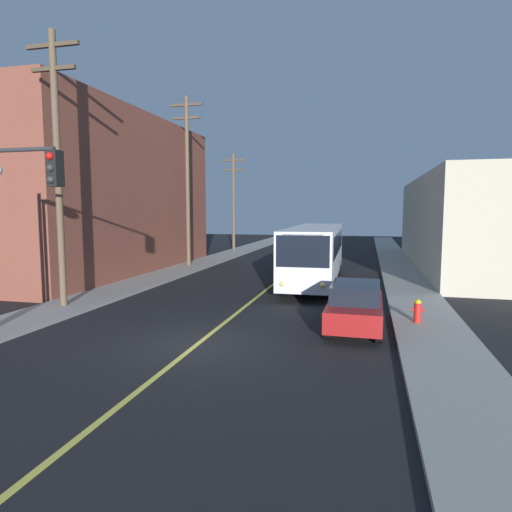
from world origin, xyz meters
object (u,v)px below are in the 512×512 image
at_px(parked_car_red, 355,305).
at_px(utility_pole_far, 234,198).
at_px(city_bus, 315,251).
at_px(utility_pole_near, 57,159).
at_px(utility_pole_mid, 187,175).
at_px(fire_hydrant, 418,310).

relative_size(parked_car_red, utility_pole_far, 0.48).
xyz_separation_m(city_bus, parked_car_red, (2.49, -9.53, -0.98)).
xyz_separation_m(utility_pole_near, utility_pole_mid, (-0.21, 14.11, 0.42)).
xyz_separation_m(city_bus, utility_pole_near, (-9.52, -9.21, 4.41)).
distance_m(parked_car_red, utility_pole_far, 28.98).
bearing_deg(utility_pole_far, city_bus, -59.12).
bearing_deg(parked_car_red, utility_pole_mid, 130.26).
distance_m(city_bus, fire_hydrant, 9.88).
relative_size(utility_pole_near, utility_pole_far, 1.19).
bearing_deg(utility_pole_mid, city_bus, -26.76).
bearing_deg(fire_hydrant, utility_pole_near, -177.67).
distance_m(utility_pole_near, utility_pole_far, 25.57).
relative_size(city_bus, fire_hydrant, 14.52).
bearing_deg(utility_pole_near, utility_pole_mid, 90.87).
xyz_separation_m(parked_car_red, utility_pole_mid, (-12.22, 14.43, 5.81)).
xyz_separation_m(utility_pole_mid, utility_pole_far, (-0.04, 11.44, -1.36)).
xyz_separation_m(utility_pole_far, fire_hydrant, (14.42, -24.98, -4.71)).
height_order(city_bus, fire_hydrant, city_bus).
xyz_separation_m(city_bus, utility_pole_far, (-9.77, 16.35, 3.48)).
height_order(parked_car_red, utility_pole_far, utility_pole_far).
bearing_deg(city_bus, fire_hydrant, -61.69).
bearing_deg(fire_hydrant, utility_pole_mid, 136.73).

